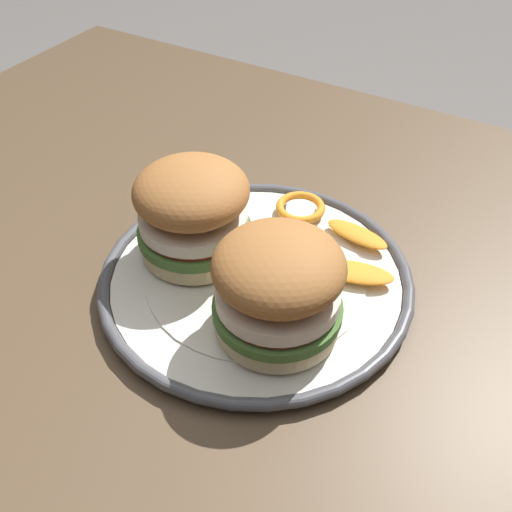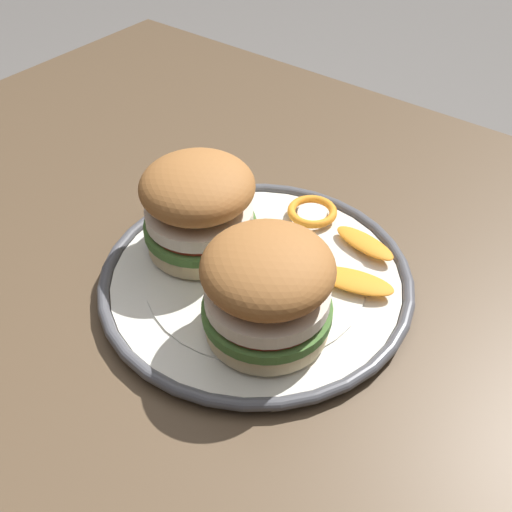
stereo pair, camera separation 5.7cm
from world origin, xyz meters
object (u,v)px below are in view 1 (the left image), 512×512
object	(u,v)px
dinner_plate	(256,278)
sandwich_half_right	(193,210)
sandwich_half_left	(278,286)
dining_table	(235,350)

from	to	relation	value
dinner_plate	sandwich_half_right	xyz separation A→B (m)	(-0.07, 0.00, 0.06)
sandwich_half_left	sandwich_half_right	xyz separation A→B (m)	(-0.13, 0.05, 0.00)
sandwich_half_left	dinner_plate	bearing A→B (deg)	135.34
dinner_plate	sandwich_half_left	xyz separation A→B (m)	(0.05, -0.05, 0.06)
dinner_plate	sandwich_half_left	world-z (taller)	sandwich_half_left
sandwich_half_left	sandwich_half_right	size ratio (longest dim) A/B	0.97
dining_table	sandwich_half_left	bearing A→B (deg)	-29.73
dining_table	sandwich_half_left	size ratio (longest dim) A/B	7.81
sandwich_half_left	sandwich_half_right	distance (m)	0.14
sandwich_half_right	sandwich_half_left	bearing A→B (deg)	-22.39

